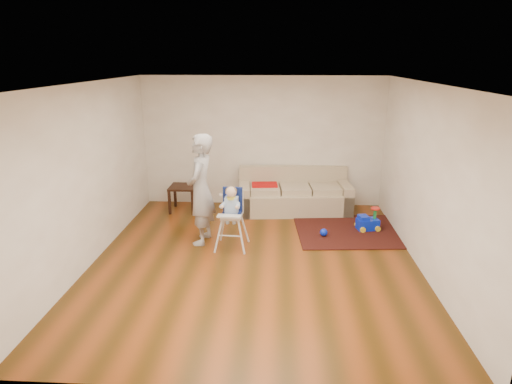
# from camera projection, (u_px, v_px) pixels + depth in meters

# --- Properties ---
(ground) EXTENTS (5.50, 5.50, 0.00)m
(ground) POSITION_uv_depth(u_px,v_px,m) (255.00, 260.00, 6.71)
(ground) COLOR #452A0A
(ground) RESTS_ON ground
(room_envelope) EXTENTS (5.04, 5.52, 2.72)m
(room_envelope) POSITION_uv_depth(u_px,v_px,m) (256.00, 136.00, 6.64)
(room_envelope) COLOR beige
(room_envelope) RESTS_ON ground
(sofa) EXTENTS (2.33, 1.11, 0.87)m
(sofa) POSITION_uv_depth(u_px,v_px,m) (295.00, 191.00, 8.73)
(sofa) COLOR tan
(sofa) RESTS_ON ground
(side_table) EXTENTS (0.53, 0.53, 0.53)m
(side_table) POSITION_uv_depth(u_px,v_px,m) (184.00, 198.00, 8.82)
(side_table) COLOR black
(side_table) RESTS_ON ground
(area_rug) EXTENTS (2.23, 1.75, 0.02)m
(area_rug) POSITION_uv_depth(u_px,v_px,m) (355.00, 231.00, 7.82)
(area_rug) COLOR black
(area_rug) RESTS_ON ground
(ride_on_toy) EXTENTS (0.43, 0.35, 0.42)m
(ride_on_toy) POSITION_uv_depth(u_px,v_px,m) (368.00, 219.00, 7.81)
(ride_on_toy) COLOR #0B28EF
(ride_on_toy) RESTS_ON area_rug
(toy_ball) EXTENTS (0.13, 0.13, 0.13)m
(toy_ball) POSITION_uv_depth(u_px,v_px,m) (324.00, 232.00, 7.56)
(toy_ball) COLOR #0B28EF
(toy_ball) RESTS_ON area_rug
(high_chair) EXTENTS (0.52, 0.52, 1.07)m
(high_chair) POSITION_uv_depth(u_px,v_px,m) (232.00, 218.00, 7.02)
(high_chair) COLOR silver
(high_chair) RESTS_ON ground
(adult) EXTENTS (0.51, 0.72, 1.87)m
(adult) POSITION_uv_depth(u_px,v_px,m) (201.00, 190.00, 7.11)
(adult) COLOR #999A9C
(adult) RESTS_ON ground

